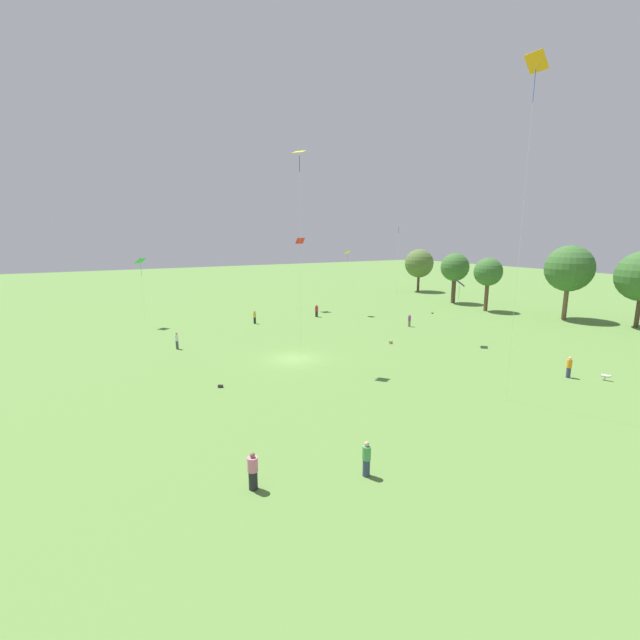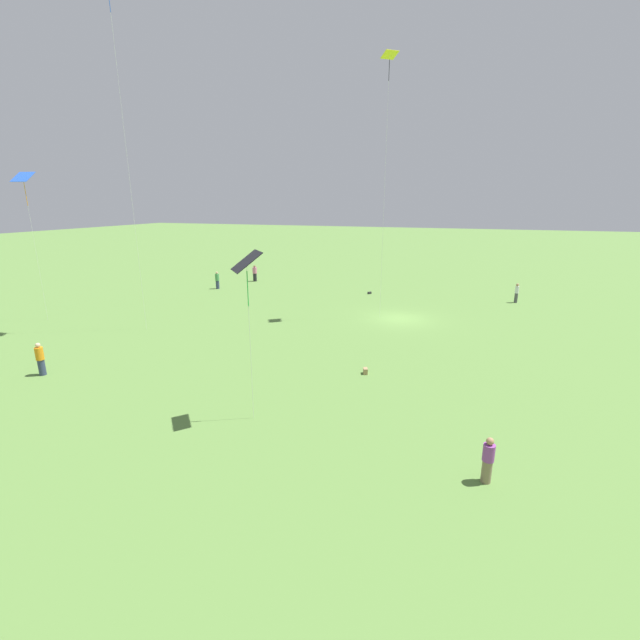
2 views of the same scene
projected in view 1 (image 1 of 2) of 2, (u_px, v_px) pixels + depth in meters
ground_plane at (294, 359)px, 39.93m from camera, size 240.00×240.00×0.00m
tree_0 at (419, 263)px, 86.30m from camera, size 5.70×5.70×8.55m
tree_1 at (455, 268)px, 71.37m from camera, size 4.65×4.65×8.37m
tree_2 at (488, 272)px, 63.77m from camera, size 4.18×4.18×8.02m
tree_3 at (569, 269)px, 57.23m from camera, size 6.15×6.15×10.01m
person_0 at (255, 317)px, 55.51m from camera, size 0.52×0.52×1.69m
person_1 at (569, 367)px, 34.49m from camera, size 0.55×0.55×1.74m
person_2 at (409, 320)px, 53.72m from camera, size 0.46×0.46×1.58m
person_3 at (366, 459)px, 20.38m from camera, size 0.58×0.58×1.77m
person_4 at (253, 471)px, 19.30m from camera, size 0.66×0.66×1.80m
person_5 at (177, 341)px, 43.13m from camera, size 0.46×0.46×1.72m
person_6 at (317, 311)px, 60.15m from camera, size 0.62×0.62×1.75m
kite_0 at (141, 262)px, 52.96m from camera, size 1.44×1.46×8.53m
kite_1 at (535, 78)px, 25.87m from camera, size 1.25×0.87×22.05m
kite_2 at (399, 226)px, 63.75m from camera, size 1.29×1.24×13.44m
kite_3 at (300, 243)px, 64.48m from camera, size 1.00×1.31×10.92m
kite_5 at (460, 284)px, 44.32m from camera, size 1.56×1.58×6.87m
kite_6 at (299, 164)px, 35.24m from camera, size 1.32×1.31×18.22m
kite_7 at (348, 255)px, 60.88m from camera, size 1.01×1.07×9.13m
dog_0 at (606, 376)px, 33.87m from camera, size 0.72×0.45×0.51m
picnic_bag_0 at (220, 386)px, 32.38m from camera, size 0.36×0.41×0.21m
picnic_bag_1 at (391, 342)px, 45.41m from camera, size 0.32×0.41×0.30m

